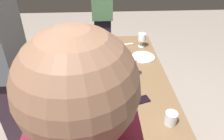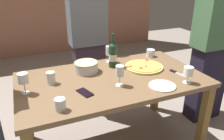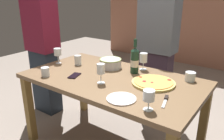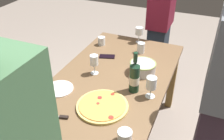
{
  "view_description": "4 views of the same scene",
  "coord_description": "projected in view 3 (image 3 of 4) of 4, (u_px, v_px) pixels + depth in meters",
  "views": [
    {
      "loc": [
        -1.41,
        0.08,
        1.75
      ],
      "look_at": [
        0.0,
        0.0,
        0.82
      ],
      "focal_mm": 34.09,
      "sensor_mm": 36.0,
      "label": 1
    },
    {
      "loc": [
        -0.68,
        -1.62,
        1.59
      ],
      "look_at": [
        0.0,
        0.0,
        0.82
      ],
      "focal_mm": 35.77,
      "sensor_mm": 36.0,
      "label": 2
    },
    {
      "loc": [
        1.13,
        -1.55,
        1.5
      ],
      "look_at": [
        0.0,
        0.0,
        0.82
      ],
      "focal_mm": 36.58,
      "sensor_mm": 36.0,
      "label": 3
    },
    {
      "loc": [
        1.57,
        0.66,
        1.9
      ],
      "look_at": [
        0.0,
        0.0,
        0.82
      ],
      "focal_mm": 40.07,
      "sensor_mm": 36.0,
      "label": 4
    }
  ],
  "objects": [
    {
      "name": "wine_glass_by_bottle",
      "position": [
        143.0,
        58.0,
        2.22
      ],
      "size": [
        0.08,
        0.08,
        0.17
      ],
      "color": "white",
      "rests_on": "dining_table"
    },
    {
      "name": "cup_ceramic",
      "position": [
        190.0,
        77.0,
        1.97
      ],
      "size": [
        0.09,
        0.09,
        0.08
      ],
      "primitive_type": "cylinder",
      "color": "white",
      "rests_on": "dining_table"
    },
    {
      "name": "pizza_knife",
      "position": [
        166.0,
        100.0,
        1.63
      ],
      "size": [
        0.07,
        0.18,
        0.02
      ],
      "color": "silver",
      "rests_on": "dining_table"
    },
    {
      "name": "person_guest_left",
      "position": [
        43.0,
        48.0,
        2.74
      ],
      "size": [
        0.38,
        0.24,
        1.63
      ],
      "rotation": [
        0.0,
        0.0,
        -0.11
      ],
      "color": "#222B38",
      "rests_on": "ground"
    },
    {
      "name": "brick_wall_back",
      "position": [
        211.0,
        2.0,
        4.32
      ],
      "size": [
        4.62,
        0.16,
        2.56
      ],
      "primitive_type": "cube",
      "color": "#A46950",
      "rests_on": "ground"
    },
    {
      "name": "wine_glass_near_pizza",
      "position": [
        149.0,
        96.0,
        1.47
      ],
      "size": [
        0.08,
        0.08,
        0.14
      ],
      "color": "white",
      "rests_on": "dining_table"
    },
    {
      "name": "serving_bowl",
      "position": [
        110.0,
        63.0,
        2.29
      ],
      "size": [
        0.22,
        0.22,
        0.1
      ],
      "color": "silver",
      "rests_on": "dining_table"
    },
    {
      "name": "pizza",
      "position": [
        153.0,
        83.0,
        1.91
      ],
      "size": [
        0.36,
        0.36,
        0.03
      ],
      "color": "#D4BB66",
      "rests_on": "dining_table"
    },
    {
      "name": "cell_phone",
      "position": [
        75.0,
        76.0,
        2.09
      ],
      "size": [
        0.11,
        0.16,
        0.01
      ],
      "primitive_type": "cube",
      "rotation": [
        0.0,
        0.0,
        0.32
      ],
      "color": "black",
      "rests_on": "dining_table"
    },
    {
      "name": "wine_bottle",
      "position": [
        135.0,
        60.0,
        2.13
      ],
      "size": [
        0.08,
        0.08,
        0.33
      ],
      "color": "#193825",
      "rests_on": "dining_table"
    },
    {
      "name": "side_plate",
      "position": [
        121.0,
        99.0,
        1.65
      ],
      "size": [
        0.22,
        0.22,
        0.01
      ],
      "primitive_type": "cylinder",
      "color": "white",
      "rests_on": "dining_table"
    },
    {
      "name": "cup_spare",
      "position": [
        45.0,
        72.0,
        2.07
      ],
      "size": [
        0.07,
        0.07,
        0.08
      ],
      "primitive_type": "cylinder",
      "color": "white",
      "rests_on": "dining_table"
    },
    {
      "name": "dining_table",
      "position": [
        112.0,
        87.0,
        2.09
      ],
      "size": [
        1.6,
        0.9,
        0.75
      ],
      "color": "brown",
      "rests_on": "ground"
    },
    {
      "name": "person_host",
      "position": [
        157.0,
        49.0,
        2.63
      ],
      "size": [
        0.42,
        0.24,
        1.67
      ],
      "rotation": [
        0.0,
        0.0,
        -1.62
      ],
      "color": "#332431",
      "rests_on": "ground"
    },
    {
      "name": "wine_glass_far_right",
      "position": [
        101.0,
        69.0,
        1.89
      ],
      "size": [
        0.07,
        0.07,
        0.17
      ],
      "color": "white",
      "rests_on": "dining_table"
    },
    {
      "name": "cup_amber",
      "position": [
        78.0,
        60.0,
        2.39
      ],
      "size": [
        0.07,
        0.07,
        0.1
      ],
      "primitive_type": "cylinder",
      "color": "white",
      "rests_on": "dining_table"
    },
    {
      "name": "wine_glass_far_left",
      "position": [
        58.0,
        53.0,
        2.41
      ],
      "size": [
        0.08,
        0.08,
        0.16
      ],
      "color": "white",
      "rests_on": "dining_table"
    }
  ]
}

